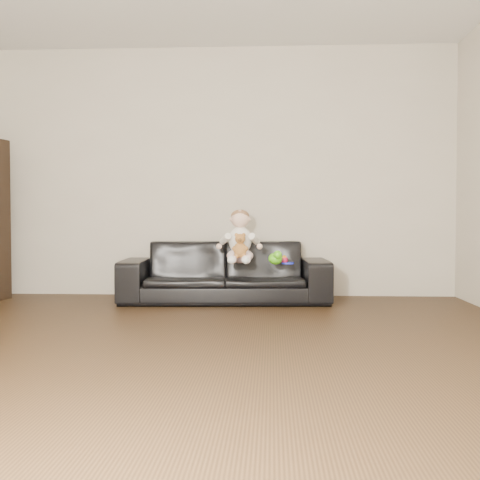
# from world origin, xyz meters

# --- Properties ---
(floor) EXTENTS (5.50, 5.50, 0.00)m
(floor) POSITION_xyz_m (0.00, 0.00, 0.00)
(floor) COLOR #312011
(floor) RESTS_ON ground
(wall_back) EXTENTS (5.00, 0.00, 5.00)m
(wall_back) POSITION_xyz_m (0.00, 2.75, 1.30)
(wall_back) COLOR #BEB49F
(wall_back) RESTS_ON ground
(sofa) EXTENTS (2.04, 0.89, 0.58)m
(sofa) POSITION_xyz_m (0.15, 2.25, 0.29)
(sofa) COLOR black
(sofa) RESTS_ON floor
(baby) EXTENTS (0.35, 0.43, 0.51)m
(baby) POSITION_xyz_m (0.30, 2.14, 0.61)
(baby) COLOR #FCD5D5
(baby) RESTS_ON sofa
(teddy_bear) EXTENTS (0.14, 0.14, 0.23)m
(teddy_bear) POSITION_xyz_m (0.31, 1.98, 0.56)
(teddy_bear) COLOR #A56A2F
(teddy_bear) RESTS_ON sofa
(toy_green) EXTENTS (0.17, 0.19, 0.11)m
(toy_green) POSITION_xyz_m (0.64, 1.98, 0.44)
(toy_green) COLOR #58D519
(toy_green) RESTS_ON sofa
(toy_rattle) EXTENTS (0.09, 0.09, 0.07)m
(toy_rattle) POSITION_xyz_m (0.72, 2.08, 0.42)
(toy_rattle) COLOR red
(toy_rattle) RESTS_ON sofa
(toy_blue_disc) EXTENTS (0.14, 0.14, 0.02)m
(toy_blue_disc) POSITION_xyz_m (0.75, 2.06, 0.39)
(toy_blue_disc) COLOR #1823C0
(toy_blue_disc) RESTS_ON sofa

